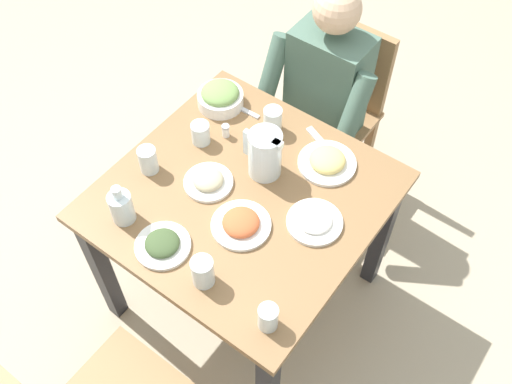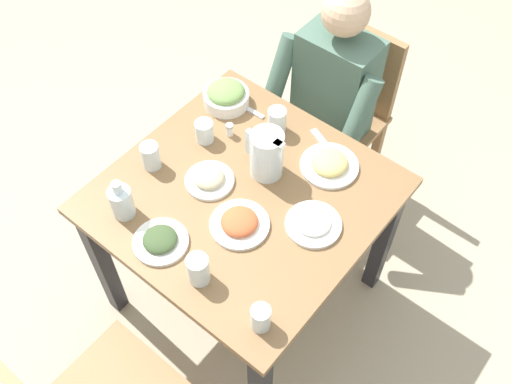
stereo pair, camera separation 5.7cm
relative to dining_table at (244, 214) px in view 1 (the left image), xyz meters
name	(u,v)px [view 1 (the left image)]	position (x,y,z in m)	size (l,w,h in m)	color
ground_plane	(246,292)	(0.00, 0.00, -0.63)	(8.00, 8.00, 0.00)	tan
dining_table	(244,214)	(0.00, 0.00, 0.00)	(0.92, 0.92, 0.76)	olive
chair_near	(336,102)	(0.10, -0.84, -0.15)	(0.40, 0.40, 0.86)	#997047
diner_near	(315,105)	(0.10, -0.63, 0.00)	(0.48, 0.53, 1.15)	#4C6B5B
water_pitcher	(264,153)	(0.00, -0.13, 0.22)	(0.16, 0.12, 0.19)	silver
salad_bowl	(220,97)	(0.34, -0.30, 0.17)	(0.18, 0.18, 0.09)	white
plate_rice_curry	(241,224)	(-0.08, 0.11, 0.14)	(0.21, 0.21, 0.05)	white
plate_yoghurt	(315,221)	(-0.27, -0.04, 0.14)	(0.19, 0.19, 0.04)	white
plate_beans	(208,181)	(0.13, 0.04, 0.14)	(0.18, 0.18, 0.05)	white
plate_fries	(327,161)	(-0.17, -0.29, 0.14)	(0.22, 0.22, 0.05)	white
plate_dolmas	(163,244)	(0.08, 0.33, 0.14)	(0.19, 0.19, 0.04)	white
water_glass_by_pitcher	(268,317)	(-0.36, 0.35, 0.17)	(0.06, 0.06, 0.10)	silver
water_glass_near_right	(201,133)	(0.28, -0.10, 0.17)	(0.07, 0.07, 0.09)	silver
water_glass_far_right	(273,120)	(0.10, -0.31, 0.18)	(0.07, 0.07, 0.10)	silver
water_glass_far_left	(203,272)	(-0.11, 0.35, 0.18)	(0.07, 0.07, 0.11)	silver
water_glass_center	(148,160)	(0.34, 0.11, 0.18)	(0.07, 0.07, 0.10)	silver
oil_carafe	(122,208)	(0.26, 0.32, 0.18)	(0.08, 0.08, 0.16)	silver
salt_shaker	(226,131)	(0.22, -0.18, 0.15)	(0.03, 0.03, 0.05)	white
fork_near	(321,142)	(-0.09, -0.37, 0.13)	(0.17, 0.03, 0.01)	silver
knife_near	(240,108)	(0.27, -0.33, 0.13)	(0.18, 0.02, 0.01)	silver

